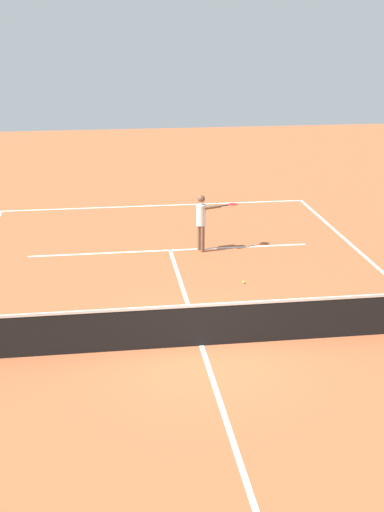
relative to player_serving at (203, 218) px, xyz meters
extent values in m
plane|color=#AD5933|center=(0.96, 6.13, -1.03)|extent=(60.00, 60.00, 0.00)
cube|color=white|center=(0.96, -5.29, -1.02)|extent=(11.18, 0.10, 0.01)
cube|color=white|center=(0.96, -0.15, -1.02)|extent=(8.38, 0.10, 0.01)
cube|color=white|center=(0.96, 6.13, -1.02)|extent=(0.10, 12.56, 0.01)
cube|color=black|center=(0.96, 6.13, -0.57)|extent=(11.78, 0.03, 0.91)
cube|color=white|center=(0.96, 6.13, -0.10)|extent=(11.78, 0.04, 0.06)
cylinder|color=brown|center=(0.09, -0.08, -0.63)|extent=(0.12, 0.12, 0.80)
cylinder|color=brown|center=(0.01, 0.10, -0.63)|extent=(0.12, 0.12, 0.80)
cylinder|color=white|center=(0.05, 0.01, 0.09)|extent=(0.28, 0.28, 0.63)
sphere|color=brown|center=(0.05, 0.01, 0.58)|extent=(0.23, 0.23, 0.23)
cylinder|color=brown|center=(0.12, -0.16, 0.12)|extent=(0.09, 0.09, 0.56)
cylinder|color=brown|center=(-0.28, 0.08, 0.33)|extent=(0.55, 0.28, 0.09)
cylinder|color=black|center=(-0.66, -0.06, 0.33)|extent=(0.26, 0.13, 0.04)
ellipsoid|color=red|center=(-0.93, -0.17, 0.33)|extent=(0.40, 0.38, 0.04)
sphere|color=#CCE033|center=(-0.67, 2.76, -0.99)|extent=(0.07, 0.07, 0.07)
camera|label=1|loc=(2.92, 18.79, 5.54)|focal=47.06mm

